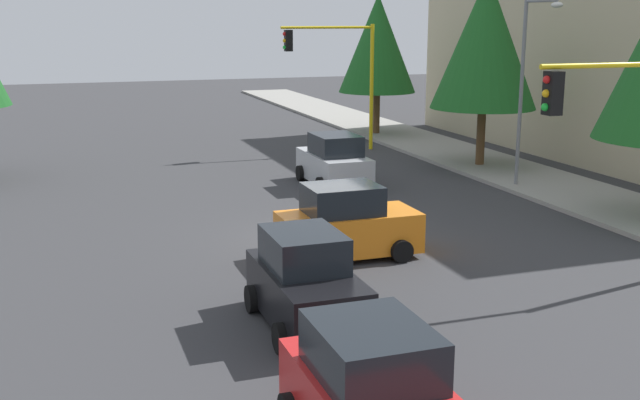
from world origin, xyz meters
name	(u,v)px	position (x,y,z in m)	size (l,w,h in m)	color
ground_plane	(319,238)	(0.00, 0.00, 0.00)	(120.00, 120.00, 0.00)	#353538
sidewalk_kerb	(530,179)	(-5.00, 10.50, 0.07)	(80.00, 4.00, 0.15)	gray
apartment_block	(632,21)	(-9.40, 18.50, 6.07)	(23.70, 9.30, 12.12)	#C6B793
traffic_signal_far_left	(337,62)	(-14.00, 5.74, 4.20)	(0.36, 4.59, 5.95)	yellow
traffic_signal_near_left	(634,126)	(6.00, 5.64, 3.79)	(0.36, 4.59, 5.34)	yellow
street_lamp_curbside	(529,72)	(-3.61, 9.20, 4.35)	(2.15, 0.28, 7.00)	slate
tree_roadside_far	(378,44)	(-18.00, 9.50, 4.90)	(4.09, 4.09, 7.47)	brown
tree_roadside_mid	(485,42)	(-8.00, 10.00, 5.27)	(4.39, 4.39, 8.03)	brown
car_orange	(347,225)	(2.00, 0.09, 0.90)	(2.02, 3.67, 1.98)	orange
car_silver	(334,162)	(-6.68, 2.91, 0.90)	(3.87, 2.11, 1.98)	#B2B5BA
car_black	(306,284)	(6.11, -2.41, 0.89)	(3.60, 1.97, 1.98)	black
car_red	(375,400)	(11.17, -3.02, 0.90)	(3.79, 2.10, 1.98)	red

